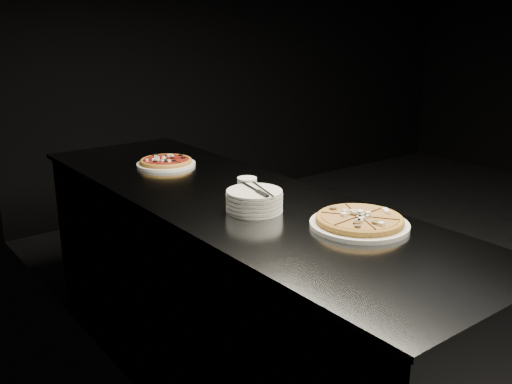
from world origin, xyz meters
TOP-DOWN VIEW (x-y plane):
  - floor at (0.00, 0.00)m, footprint 5.00×5.00m
  - wall_left at (-2.50, 0.00)m, footprint 0.02×5.00m
  - wall_back at (0.00, 2.50)m, footprint 5.00×0.02m
  - counter at (-2.13, 0.00)m, footprint 0.74×2.44m
  - pizza_mushroom at (-1.99, -0.59)m, footprint 0.35×0.35m
  - pizza_tomato at (-2.10, 0.61)m, footprint 0.33×0.33m
  - plate_stack at (-2.18, -0.22)m, footprint 0.21×0.21m
  - cutlery at (-2.17, -0.24)m, footprint 0.11×0.22m
  - ramekin at (-2.07, -0.03)m, footprint 0.08×0.08m

SIDE VIEW (x-z plane):
  - floor at x=0.00m, z-range 0.00..0.00m
  - counter at x=-2.13m, z-range 0.00..0.92m
  - pizza_tomato at x=-2.10m, z-range 0.92..0.96m
  - pizza_mushroom at x=-1.99m, z-range 0.92..0.96m
  - ramekin at x=-2.07m, z-range 0.92..0.99m
  - plate_stack at x=-2.18m, z-range 0.92..1.00m
  - cutlery at x=-2.17m, z-range 1.00..1.01m
  - wall_left at x=-2.50m, z-range 0.00..2.80m
  - wall_back at x=0.00m, z-range 0.00..2.80m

